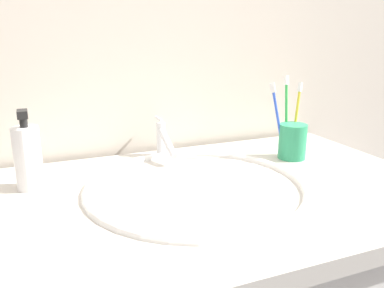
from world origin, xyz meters
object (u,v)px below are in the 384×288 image
Objects in this scene: faucet at (163,140)px; toothbrush_green at (286,110)px; toothbrush_cup at (292,141)px; toothbrush_yellow at (297,114)px; soap_dispenser at (28,157)px; toothbrush_blue at (277,116)px.

toothbrush_green is (0.31, -0.10, 0.07)m from faucet.
faucet reaches higher than toothbrush_cup.
toothbrush_cup is 0.48× the size of toothbrush_yellow.
toothbrush_yellow reaches higher than toothbrush_cup.
toothbrush_green is at bearing 157.65° from toothbrush_yellow.
toothbrush_yellow reaches higher than soap_dispenser.
toothbrush_yellow is at bearing -22.35° from toothbrush_green.
toothbrush_blue reaches higher than toothbrush_yellow.
toothbrush_blue is at bearing -174.31° from toothbrush_yellow.
toothbrush_yellow is 0.67m from soap_dispenser.
toothbrush_blue is (-0.04, 0.02, 0.07)m from toothbrush_cup.
toothbrush_green reaches higher than toothbrush_blue.
toothbrush_blue is at bearing 151.93° from toothbrush_cup.
toothbrush_green is 1.08× the size of toothbrush_blue.
toothbrush_yellow is at bearing -0.95° from soap_dispenser.
toothbrush_green is at bearing 88.39° from toothbrush_cup.
soap_dispenser is at bearing -163.44° from faucet.
toothbrush_cup is 0.48× the size of toothbrush_blue.
faucet is at bearing 16.56° from soap_dispenser.
faucet is 1.63× the size of toothbrush_cup.
toothbrush_green reaches higher than faucet.
faucet is 0.36m from toothbrush_yellow.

